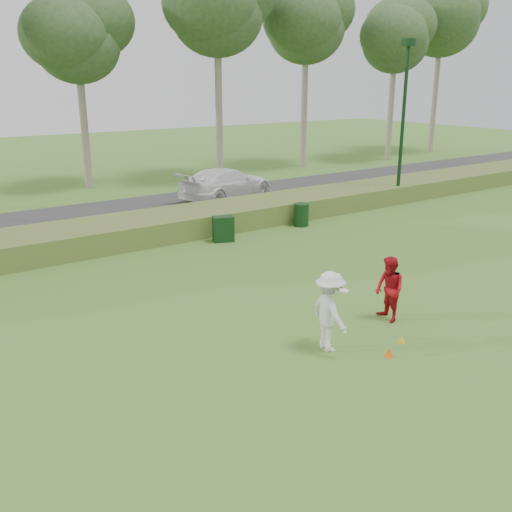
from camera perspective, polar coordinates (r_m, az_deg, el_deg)
ground at (r=14.44m, az=9.20°, el=-8.85°), size 120.00×120.00×0.00m
reed_strip at (r=23.83m, az=-11.05°, el=2.77°), size 80.00×3.00×0.90m
park_road at (r=28.46m, az=-15.14°, el=3.98°), size 80.00×6.00×0.06m
lamp_post at (r=30.74m, az=14.68°, el=15.47°), size 0.70×0.70×8.18m
tree_4 at (r=35.57m, az=-17.53°, el=20.28°), size 6.24×6.24×11.50m
tree_5 at (r=37.27m, az=-3.93°, el=23.72°), size 7.28×7.28×14.00m
tree_6 at (r=42.90m, az=5.05°, el=22.35°), size 7.02×7.02×13.50m
tree_7 at (r=47.64m, az=13.79°, el=20.54°), size 6.50×6.50×12.50m
tree_8 at (r=54.01m, az=18.11°, el=21.79°), size 8.06×8.06×15.00m
player_white at (r=13.79m, az=7.39°, el=-5.53°), size 1.00×1.39×1.99m
player_red at (r=15.76m, az=13.19°, el=-3.27°), size 0.84×0.99×1.79m
cone_orange at (r=14.06m, az=13.16°, el=-9.34°), size 0.21×0.21×0.23m
cone_yellow at (r=14.84m, az=14.37°, el=-8.04°), size 0.17×0.17×0.19m
utility_cabinet at (r=23.02m, az=-3.29°, el=2.72°), size 0.95×0.77×1.03m
trash_bin at (r=25.52m, az=4.55°, el=4.13°), size 0.72×0.72×1.01m
car_right at (r=31.00m, az=-2.97°, el=7.25°), size 6.11×3.61×1.66m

